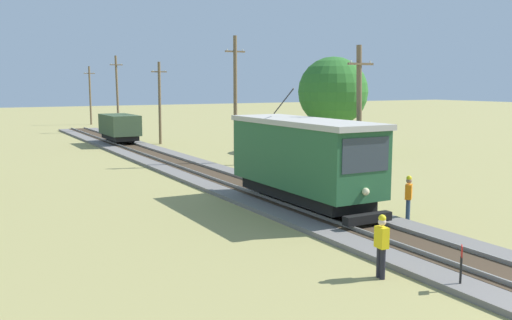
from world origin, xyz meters
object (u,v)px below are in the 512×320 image
utility_pole_horizon (90,95)px  trackside_signal_marker (461,265)px  utility_pole_far (160,102)px  track_worker (381,243)px  red_tram (304,158)px  freight_car (120,127)px  tree_left_near (333,92)px  utility_pole_near_tram (359,121)px  utility_pole_mid (235,100)px  utility_pole_distant (117,93)px  second_worker (408,196)px

utility_pole_horizon → trackside_signal_marker: 65.01m
utility_pole_far → utility_pole_horizon: 27.16m
trackside_signal_marker → track_worker: 2.09m
red_tram → freight_car: bearing=90.0°
tree_left_near → utility_pole_far: bearing=131.4°
utility_pole_near_tram → utility_pole_mid: bearing=90.0°
freight_car → utility_pole_distant: (3.34, 12.93, 2.69)m
trackside_signal_marker → red_tram: bearing=80.5°
utility_pole_near_tram → utility_pole_horizon: size_ratio=0.93×
trackside_signal_marker → second_worker: 7.42m
utility_pole_mid → red_tram: bearing=-104.4°
trackside_signal_marker → utility_pole_distant: bearing=84.5°
utility_pole_distant → second_worker: bearing=-91.1°
utility_pole_mid → track_worker: bearing=-106.3°
utility_pole_horizon → utility_pole_mid: bearing=-90.0°
utility_pole_far → tree_left_near: size_ratio=0.97×
utility_pole_horizon → second_worker: size_ratio=4.20×
utility_pole_mid → utility_pole_distant: utility_pole_mid is taller
red_tram → track_worker: size_ratio=4.79×
utility_pole_distant → second_worker: utility_pole_distant is taller
utility_pole_near_tram → track_worker: utility_pole_near_tram is taller
freight_car → tree_left_near: 18.61m
red_tram → utility_pole_horizon: utility_pole_horizon is taller
utility_pole_mid → trackside_signal_marker: (-4.99, -22.83, -3.59)m
utility_pole_near_tram → trackside_signal_marker: size_ratio=5.93×
red_tram → utility_pole_near_tram: 3.66m
utility_pole_distant → freight_car: bearing=-104.5°
utility_pole_mid → utility_pole_distant: (0.00, 28.63, -0.01)m
freight_car → trackside_signal_marker: 38.58m
utility_pole_far → track_worker: (-6.18, -35.90, -2.69)m
utility_pole_far → tree_left_near: (10.15, -11.49, 0.97)m
utility_pole_horizon → utility_pole_distant: bearing=-90.0°
red_tram → utility_pole_far: size_ratio=1.19×
utility_pole_near_tram → utility_pole_far: size_ratio=0.98×
track_worker → freight_car: bearing=91.1°
freight_car → trackside_signal_marker: (-1.65, -38.53, -0.89)m
utility_pole_far → trackside_signal_marker: utility_pole_far is taller
red_tram → tree_left_near: size_ratio=1.16×
trackside_signal_marker → freight_car: bearing=87.6°
second_worker → utility_pole_horizon: bearing=-41.3°
red_tram → trackside_signal_marker: (-1.65, -9.82, -1.53)m
track_worker → utility_pole_horizon: bearing=89.9°
utility_pole_distant → trackside_signal_marker: bearing=-95.5°
freight_car → utility_pole_horizon: 26.51m
track_worker → second_worker: (5.30, 4.50, 0.00)m
tree_left_near → trackside_signal_marker: bearing=-120.1°
freight_car → utility_pole_horizon: utility_pole_horizon is taller
tree_left_near → utility_pole_horizon: bearing=104.7°
red_tram → utility_pole_distant: 41.83m
second_worker → track_worker: bearing=89.9°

